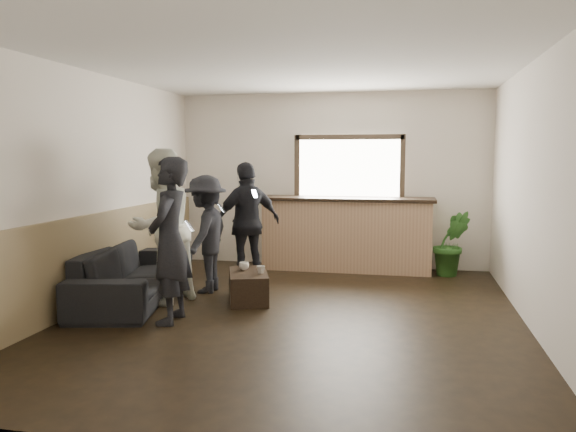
% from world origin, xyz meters
% --- Properties ---
extents(ground, '(5.00, 6.00, 0.01)m').
position_xyz_m(ground, '(0.00, 0.00, 0.00)').
color(ground, black).
extents(room_shell, '(5.01, 6.01, 2.80)m').
position_xyz_m(room_shell, '(-0.74, 0.00, 1.47)').
color(room_shell, silver).
rests_on(room_shell, ground).
extents(bar_counter, '(2.70, 0.68, 2.13)m').
position_xyz_m(bar_counter, '(0.30, 2.70, 0.64)').
color(bar_counter, tan).
rests_on(bar_counter, ground).
extents(sofa, '(1.37, 2.45, 0.67)m').
position_xyz_m(sofa, '(-2.13, 0.24, 0.34)').
color(sofa, black).
rests_on(sofa, ground).
extents(coffee_table, '(0.70, 0.92, 0.36)m').
position_xyz_m(coffee_table, '(-0.69, 0.52, 0.18)').
color(coffee_table, black).
rests_on(coffee_table, ground).
extents(cup_a, '(0.14, 0.14, 0.10)m').
position_xyz_m(cup_a, '(-0.77, 0.63, 0.41)').
color(cup_a, silver).
rests_on(cup_a, coffee_table).
extents(cup_b, '(0.13, 0.13, 0.09)m').
position_xyz_m(cup_b, '(-0.51, 0.47, 0.41)').
color(cup_b, silver).
rests_on(cup_b, coffee_table).
extents(potted_plant, '(0.60, 0.51, 0.99)m').
position_xyz_m(potted_plant, '(1.88, 2.55, 0.49)').
color(potted_plant, '#2D6623').
rests_on(potted_plant, ground).
extents(person_a, '(0.51, 0.69, 1.79)m').
position_xyz_m(person_a, '(-1.25, -0.51, 0.89)').
color(person_a, black).
rests_on(person_a, ground).
extents(person_b, '(1.00, 1.11, 1.88)m').
position_xyz_m(person_b, '(-1.68, 0.20, 0.94)').
color(person_b, silver).
rests_on(person_b, ground).
extents(person_c, '(0.59, 1.01, 1.55)m').
position_xyz_m(person_c, '(-1.36, 0.86, 0.77)').
color(person_c, black).
rests_on(person_c, ground).
extents(person_d, '(1.02, 0.99, 1.71)m').
position_xyz_m(person_d, '(-0.98, 1.52, 0.86)').
color(person_d, black).
rests_on(person_d, ground).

